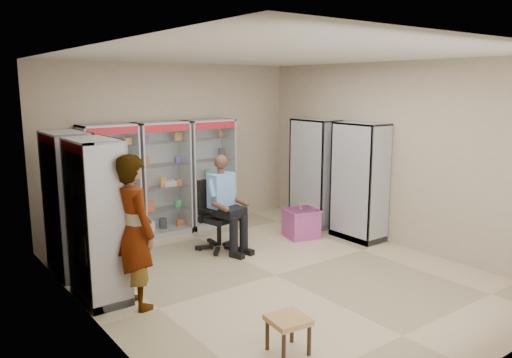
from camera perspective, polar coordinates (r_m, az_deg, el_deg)
floor at (r=7.12m, az=2.26°, el=-10.91°), size 6.00×6.00×0.00m
room_shell at (r=6.65m, az=2.38°, el=5.07°), size 5.02×6.02×3.01m
cabinet_back_left at (r=8.53m, az=-16.32°, el=-0.69°), size 0.90×0.50×2.00m
cabinet_back_mid at (r=8.90m, az=-10.59°, el=0.01°), size 0.90×0.50×2.00m
cabinet_back_right at (r=9.34m, az=-5.37°, el=0.65°), size 0.90×0.50×2.00m
cabinet_right_far at (r=9.44m, az=6.75°, el=0.72°), size 0.90×0.50×2.00m
cabinet_right_near at (r=8.68m, az=11.73°, el=-0.29°), size 0.90×0.50×2.00m
cabinet_left_far at (r=7.39m, az=-20.54°, el=-2.67°), size 0.90×0.50×2.00m
cabinet_left_near at (r=6.36m, az=-17.73°, el=-4.57°), size 0.90×0.50×2.00m
wooden_chair at (r=7.90m, az=-15.95°, el=-5.52°), size 0.42×0.42×0.94m
seated_customer at (r=7.81m, az=-15.90°, el=-4.19°), size 0.44×0.60×1.34m
office_chair at (r=8.04m, az=-4.27°, el=-4.10°), size 0.74×0.74×1.14m
seated_shopkeeper at (r=7.96m, az=-4.09°, el=-3.09°), size 0.61×0.75×1.45m
pink_trunk at (r=8.76m, az=5.20°, el=-5.05°), size 0.62×0.61×0.50m
tea_glass at (r=8.68m, az=5.08°, el=-3.14°), size 0.07×0.07×0.11m
woven_stool_a at (r=9.27m, az=5.84°, el=-4.42°), size 0.54×0.54×0.43m
woven_stool_b at (r=5.18m, az=3.68°, el=-17.35°), size 0.41×0.41×0.37m
standing_man at (r=6.06m, az=-13.72°, el=-5.88°), size 0.51×0.72×1.85m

